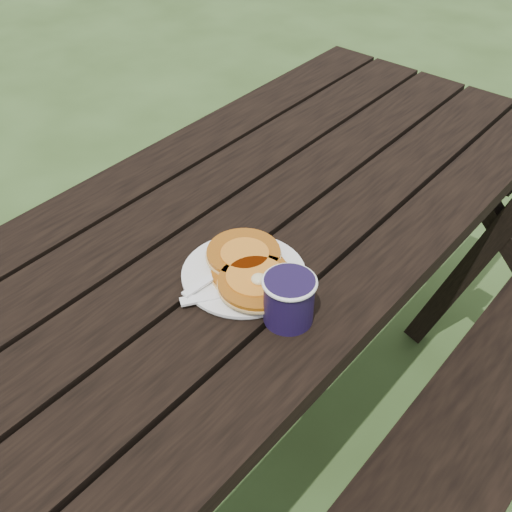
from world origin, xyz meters
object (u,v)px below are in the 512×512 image
Objects in this scene: picnic_table at (245,343)px; coffee_cup at (289,297)px; pancake_stack at (251,270)px; plate at (244,275)px.

picnic_table is 0.53m from coffee_cup.
coffee_cup is at bearing -34.19° from picnic_table.
pancake_stack is at bearing 162.55° from coffee_cup.
plate is 2.39× the size of coffee_cup.
picnic_table is at bearing 135.16° from pancake_stack.
coffee_cup reaches higher than pancake_stack.
coffee_cup reaches higher than picnic_table.
pancake_stack is 0.12m from coffee_cup.
picnic_table is at bearing 131.24° from plate.
plate is 0.14m from coffee_cup.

